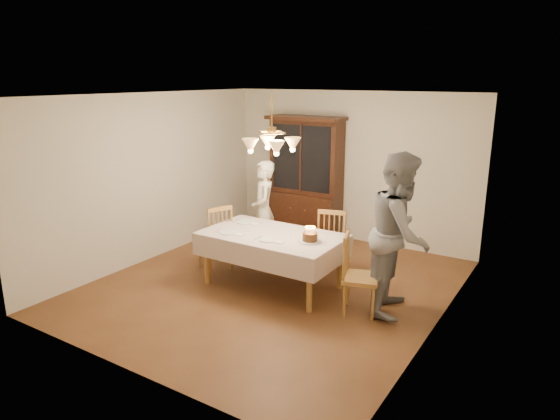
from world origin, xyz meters
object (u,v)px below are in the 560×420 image
Objects in this scene: china_hutch at (306,179)px; elderly_woman at (264,211)px; dining_table at (272,239)px; birthday_cake at (310,238)px; chair_far_side at (333,244)px.

elderly_woman is at bearing -88.27° from china_hutch.
elderly_woman reaches higher than dining_table.
birthday_cake is at bearing -59.18° from china_hutch.
dining_table is at bearing 179.20° from birthday_cake.
china_hutch is at bearing 132.74° from chair_far_side.
china_hutch is 2.16× the size of chair_far_side.
elderly_woman is (0.04, -1.40, -0.25)m from china_hutch.
dining_table is 6.33× the size of birthday_cake.
china_hutch is at bearing 120.82° from birthday_cake.
elderly_woman reaches higher than chair_far_side.
chair_far_side is 1.25m from elderly_woman.
birthday_cake is at bearing -0.80° from dining_table.
chair_far_side is (1.24, -1.35, -0.60)m from china_hutch.
birthday_cake is (1.31, -0.86, 0.02)m from elderly_woman.
dining_table is 2.41m from china_hutch.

